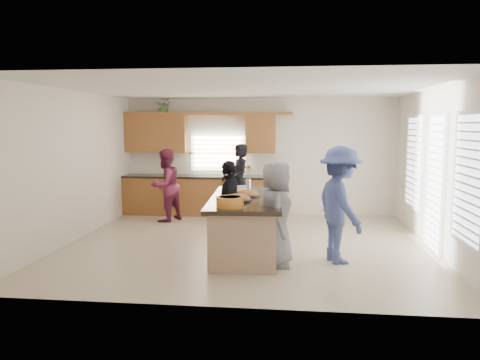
# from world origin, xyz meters

# --- Properties ---
(floor) EXTENTS (6.50, 6.50, 0.00)m
(floor) POSITION_xyz_m (0.00, 0.00, 0.00)
(floor) COLOR #BEAB8D
(floor) RESTS_ON ground
(room_shell) EXTENTS (6.52, 6.02, 2.81)m
(room_shell) POSITION_xyz_m (0.00, 0.00, 1.90)
(room_shell) COLOR silver
(room_shell) RESTS_ON ground
(back_cabinetry) EXTENTS (4.08, 0.66, 2.46)m
(back_cabinetry) POSITION_xyz_m (-1.47, 2.73, 0.91)
(back_cabinetry) COLOR olive
(back_cabinetry) RESTS_ON ground
(right_wall_glazing) EXTENTS (0.06, 4.00, 2.25)m
(right_wall_glazing) POSITION_xyz_m (3.22, -0.13, 1.34)
(right_wall_glazing) COLOR white
(right_wall_glazing) RESTS_ON ground
(island) EXTENTS (1.31, 2.76, 0.95)m
(island) POSITION_xyz_m (0.02, -0.51, 0.45)
(island) COLOR tan
(island) RESTS_ON ground
(platter_front) EXTENTS (0.45, 0.45, 0.18)m
(platter_front) POSITION_xyz_m (-0.05, -0.97, 0.98)
(platter_front) COLOR black
(platter_front) RESTS_ON island
(platter_mid) EXTENTS (0.41, 0.41, 0.17)m
(platter_mid) POSITION_xyz_m (0.06, -0.44, 0.98)
(platter_mid) COLOR black
(platter_mid) RESTS_ON island
(platter_back) EXTENTS (0.39, 0.39, 0.16)m
(platter_back) POSITION_xyz_m (-0.12, -0.12, 0.98)
(platter_back) COLOR black
(platter_back) RESTS_ON island
(salad_bowl) EXTENTS (0.41, 0.41, 0.16)m
(salad_bowl) POSITION_xyz_m (-0.10, -1.55, 1.04)
(salad_bowl) COLOR orange
(salad_bowl) RESTS_ON island
(clear_cup) EXTENTS (0.07, 0.07, 0.11)m
(clear_cup) POSITION_xyz_m (0.35, -1.33, 1.00)
(clear_cup) COLOR white
(clear_cup) RESTS_ON island
(plate_stack) EXTENTS (0.22, 0.22, 0.05)m
(plate_stack) POSITION_xyz_m (-0.16, 0.54, 0.97)
(plate_stack) COLOR #B697DC
(plate_stack) RESTS_ON island
(flower_vase) EXTENTS (0.14, 0.14, 0.43)m
(flower_vase) POSITION_xyz_m (-0.04, 0.74, 1.19)
(flower_vase) COLOR silver
(flower_vase) RESTS_ON island
(potted_plant) EXTENTS (0.37, 0.33, 0.39)m
(potted_plant) POSITION_xyz_m (-2.29, 2.82, 2.59)
(potted_plant) COLOR #417A30
(potted_plant) RESTS_ON back_cabinetry
(woman_left_back) EXTENTS (0.62, 0.74, 1.74)m
(woman_left_back) POSITION_xyz_m (-0.38, 2.16, 0.87)
(woman_left_back) COLOR black
(woman_left_back) RESTS_ON ground
(woman_left_mid) EXTENTS (0.92, 0.99, 1.63)m
(woman_left_mid) POSITION_xyz_m (-2.02, 1.84, 0.81)
(woman_left_mid) COLOR maroon
(woman_left_mid) RESTS_ON ground
(woman_left_front) EXTENTS (0.47, 0.95, 1.56)m
(woman_left_front) POSITION_xyz_m (-0.26, -0.44, 0.78)
(woman_left_front) COLOR black
(woman_left_front) RESTS_ON ground
(woman_right_back) EXTENTS (1.05, 1.35, 1.84)m
(woman_right_back) POSITION_xyz_m (1.56, -0.95, 0.92)
(woman_right_back) COLOR #3B4982
(woman_right_back) RESTS_ON ground
(woman_right_front) EXTENTS (0.57, 0.83, 1.62)m
(woman_right_front) POSITION_xyz_m (0.57, -1.26, 0.81)
(woman_right_front) COLOR slate
(woman_right_front) RESTS_ON ground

